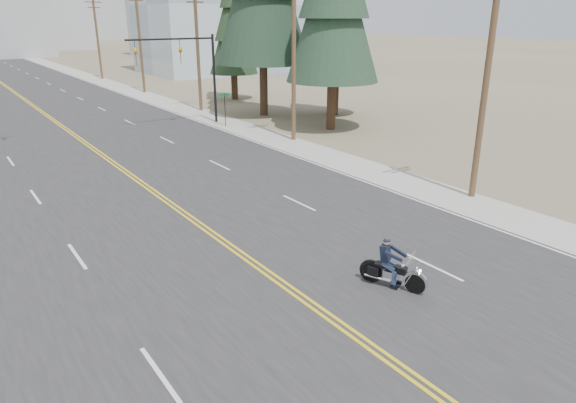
# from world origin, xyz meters

# --- Properties ---
(ground_plane) EXTENTS (400.00, 400.00, 0.00)m
(ground_plane) POSITION_xyz_m (0.00, 0.00, 0.00)
(ground_plane) COLOR #776D56
(ground_plane) RESTS_ON ground
(road) EXTENTS (20.00, 200.00, 0.01)m
(road) POSITION_xyz_m (0.00, 70.00, 0.01)
(road) COLOR #303033
(road) RESTS_ON ground
(sidewalk_right) EXTENTS (3.00, 200.00, 0.01)m
(sidewalk_right) POSITION_xyz_m (11.50, 70.00, 0.01)
(sidewalk_right) COLOR #A5A5A0
(sidewalk_right) RESTS_ON ground
(traffic_mast_right) EXTENTS (7.10, 0.26, 7.00)m
(traffic_mast_right) POSITION_xyz_m (8.98, 32.00, 4.94)
(traffic_mast_right) COLOR black
(traffic_mast_right) RESTS_ON ground
(street_sign) EXTENTS (0.90, 0.06, 2.62)m
(street_sign) POSITION_xyz_m (10.80, 30.00, 1.80)
(street_sign) COLOR black
(street_sign) RESTS_ON ground
(utility_pole_a) EXTENTS (2.20, 0.30, 11.00)m
(utility_pole_a) POSITION_xyz_m (12.50, 8.00, 5.73)
(utility_pole_a) COLOR brown
(utility_pole_a) RESTS_ON ground
(utility_pole_b) EXTENTS (2.20, 0.30, 11.50)m
(utility_pole_b) POSITION_xyz_m (12.50, 23.00, 5.98)
(utility_pole_b) COLOR brown
(utility_pole_b) RESTS_ON ground
(utility_pole_c) EXTENTS (2.20, 0.30, 11.00)m
(utility_pole_c) POSITION_xyz_m (12.50, 38.00, 5.73)
(utility_pole_c) COLOR brown
(utility_pole_c) RESTS_ON ground
(utility_pole_d) EXTENTS (2.20, 0.30, 11.50)m
(utility_pole_d) POSITION_xyz_m (12.50, 53.00, 5.98)
(utility_pole_d) COLOR brown
(utility_pole_d) RESTS_ON ground
(utility_pole_e) EXTENTS (2.20, 0.30, 11.00)m
(utility_pole_e) POSITION_xyz_m (12.50, 70.00, 5.73)
(utility_pole_e) COLOR brown
(utility_pole_e) RESTS_ON ground
(glass_building) EXTENTS (24.00, 16.00, 20.00)m
(glass_building) POSITION_xyz_m (32.00, 70.00, 10.00)
(glass_building) COLOR #9EB5CC
(glass_building) RESTS_ON ground
(haze_bldg_b) EXTENTS (18.00, 14.00, 14.00)m
(haze_bldg_b) POSITION_xyz_m (8.00, 125.00, 7.00)
(haze_bldg_b) COLOR #ADB2B7
(haze_bldg_b) RESTS_ON ground
(haze_bldg_c) EXTENTS (16.00, 12.00, 18.00)m
(haze_bldg_c) POSITION_xyz_m (40.00, 110.00, 9.00)
(haze_bldg_c) COLOR #B7BCC6
(haze_bldg_c) RESTS_ON ground
(haze_bldg_e) EXTENTS (14.00, 14.00, 12.00)m
(haze_bldg_e) POSITION_xyz_m (25.00, 150.00, 6.00)
(haze_bldg_e) COLOR #B7BCC6
(haze_bldg_e) RESTS_ON ground
(motorcyclist) EXTENTS (1.67, 2.29, 1.64)m
(motorcyclist) POSITION_xyz_m (2.81, 3.86, 0.82)
(motorcyclist) COLOR black
(motorcyclist) RESTS_ON ground
(conifer_mid) EXTENTS (5.39, 5.39, 14.36)m
(conifer_mid) POSITION_xyz_m (21.35, 29.13, 8.24)
(conifer_mid) COLOR #382619
(conifer_mid) RESTS_ON ground
(conifer_far) EXTENTS (5.02, 5.02, 13.45)m
(conifer_far) POSITION_xyz_m (18.52, 42.28, 7.72)
(conifer_far) COLOR #382619
(conifer_far) RESTS_ON ground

